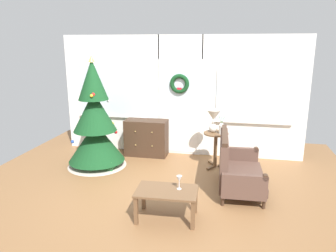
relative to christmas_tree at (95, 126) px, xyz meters
The scene contains 11 objects.
ground_plane 1.95m from the christmas_tree, 33.52° to the right, with size 6.76×6.76×0.00m, color brown.
back_wall_with_door 1.91m from the christmas_tree, 36.48° to the left, with size 5.20×0.19×2.55m.
christmas_tree is the anchor object (origin of this frame).
dresser_cabinet 1.21m from the christmas_tree, 45.11° to the left, with size 0.90×0.45×0.78m.
settee_sofa 2.78m from the christmas_tree, 11.45° to the right, with size 0.77×1.39×0.96m.
side_table 2.37m from the christmas_tree, ahead, with size 0.50×0.48×0.70m.
table_lamp 2.30m from the christmas_tree, 11.02° to the left, with size 0.28×0.28×0.44m.
flower_vase 2.44m from the christmas_tree, ahead, with size 0.11×0.10×0.35m.
coffee_table 2.50m from the christmas_tree, 43.77° to the right, with size 0.86×0.55×0.43m.
wine_glass 2.55m from the christmas_tree, 40.16° to the right, with size 0.08×0.08×0.20m.
gift_box 0.80m from the christmas_tree, 31.22° to the right, with size 0.19×0.17×0.19m, color #266633.
Camera 1 is at (1.12, -4.67, 2.36)m, focal length 34.47 mm.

